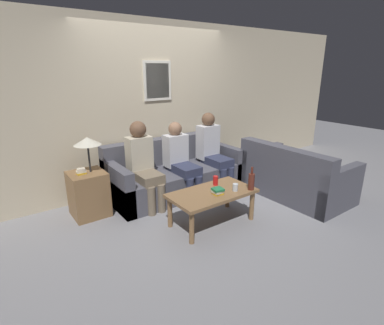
{
  "coord_description": "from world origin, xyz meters",
  "views": [
    {
      "loc": [
        -2.38,
        -3.24,
        1.91
      ],
      "look_at": [
        -0.09,
        -0.07,
        0.65
      ],
      "focal_mm": 28.0,
      "sensor_mm": 36.0,
      "label": 1
    }
  ],
  "objects": [
    {
      "name": "side_table_with_lamp",
      "position": [
        -1.35,
        0.52,
        0.37
      ],
      "size": [
        0.45,
        0.45,
        1.06
      ],
      "color": "olive",
      "rests_on": "ground_plane"
    },
    {
      "name": "wine_bottle",
      "position": [
        0.27,
        -0.84,
        0.54
      ],
      "size": [
        0.08,
        0.08,
        0.3
      ],
      "color": "#562319",
      "rests_on": "coffee_table"
    },
    {
      "name": "person_middle",
      "position": [
        -0.01,
        0.34,
        0.6
      ],
      "size": [
        0.34,
        0.66,
        1.13
      ],
      "color": "#2D334C",
      "rests_on": "ground_plane"
    },
    {
      "name": "person_left",
      "position": [
        -0.61,
        0.37,
        0.65
      ],
      "size": [
        0.34,
        0.62,
        1.2
      ],
      "color": "#756651",
      "rests_on": "ground_plane"
    },
    {
      "name": "drinking_glass",
      "position": [
        0.08,
        -0.76,
        0.48
      ],
      "size": [
        0.07,
        0.07,
        0.09
      ],
      "color": "silver",
      "rests_on": "coffee_table"
    },
    {
      "name": "coffee_table",
      "position": [
        -0.17,
        -0.61,
        0.37
      ],
      "size": [
        1.08,
        0.58,
        0.43
      ],
      "color": "olive",
      "rests_on": "ground_plane"
    },
    {
      "name": "soda_can",
      "position": [
        0.01,
        -0.47,
        0.49
      ],
      "size": [
        0.07,
        0.07,
        0.12
      ],
      "color": "red",
      "rests_on": "coffee_table"
    },
    {
      "name": "wall_back",
      "position": [
        0.0,
        1.01,
        1.3
      ],
      "size": [
        9.0,
        0.08,
        2.6
      ],
      "color": "beige",
      "rests_on": "ground_plane"
    },
    {
      "name": "couch_side",
      "position": [
        1.39,
        -0.69,
        0.29
      ],
      "size": [
        0.9,
        1.54,
        0.82
      ],
      "rotation": [
        0.0,
        0.0,
        1.57
      ],
      "color": "#4C4C56",
      "rests_on": "ground_plane"
    },
    {
      "name": "couch_main",
      "position": [
        0.0,
        0.54,
        0.28
      ],
      "size": [
        2.08,
        0.9,
        0.82
      ],
      "color": "#4C4C56",
      "rests_on": "ground_plane"
    },
    {
      "name": "person_right",
      "position": [
        0.65,
        0.38,
        0.64
      ],
      "size": [
        0.34,
        0.66,
        1.21
      ],
      "color": "#2D334C",
      "rests_on": "ground_plane"
    },
    {
      "name": "ground_plane",
      "position": [
        0.0,
        0.0,
        0.0
      ],
      "size": [
        16.0,
        16.0,
        0.0
      ],
      "primitive_type": "plane",
      "color": "gray"
    },
    {
      "name": "book_stack",
      "position": [
        -0.16,
        -0.71,
        0.47
      ],
      "size": [
        0.14,
        0.14,
        0.08
      ],
      "color": "gold",
      "rests_on": "coffee_table"
    }
  ]
}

